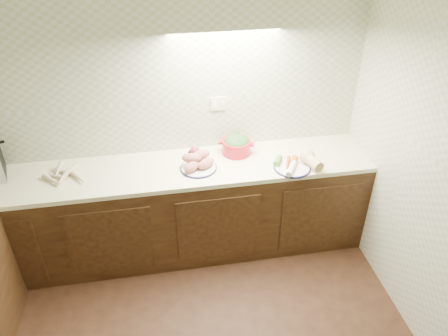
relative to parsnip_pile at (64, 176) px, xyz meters
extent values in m
cube|color=white|center=(0.75, -1.50, 1.64)|extent=(3.60, 3.60, 0.05)
cube|color=#A6B38E|center=(0.75, 0.28, 0.37)|extent=(3.60, 0.05, 2.60)
cube|color=beige|center=(1.30, 0.29, 0.39)|extent=(0.13, 0.01, 0.12)
cube|color=black|center=(0.75, 0.00, -0.50)|extent=(3.60, 0.60, 0.86)
cube|color=#FCFFC6|center=(0.75, 0.00, -0.05)|extent=(3.60, 0.60, 0.04)
cone|color=beige|center=(0.10, 0.08, -0.01)|extent=(0.10, 0.19, 0.04)
cone|color=beige|center=(0.13, -0.02, -0.01)|extent=(0.11, 0.23, 0.05)
cone|color=beige|center=(0.02, -0.05, -0.01)|extent=(0.11, 0.18, 0.05)
cone|color=beige|center=(-0.05, 0.00, -0.01)|extent=(0.21, 0.16, 0.05)
cone|color=beige|center=(-0.10, 0.04, -0.01)|extent=(0.08, 0.21, 0.04)
cone|color=beige|center=(0.04, -0.03, 0.02)|extent=(0.07, 0.21, 0.04)
cone|color=beige|center=(-0.09, 0.05, 0.02)|extent=(0.11, 0.21, 0.04)
cone|color=beige|center=(-0.05, -0.06, 0.01)|extent=(0.06, 0.21, 0.04)
cylinder|color=#10103D|center=(1.08, -0.04, -0.02)|extent=(0.31, 0.31, 0.01)
cylinder|color=white|center=(1.08, -0.04, -0.02)|extent=(0.29, 0.29, 0.02)
ellipsoid|color=#A56957|center=(1.02, -0.08, 0.03)|extent=(0.19, 0.13, 0.08)
ellipsoid|color=#A56957|center=(1.14, -0.06, 0.03)|extent=(0.19, 0.13, 0.08)
ellipsoid|color=#A56957|center=(1.06, 0.01, 0.03)|extent=(0.19, 0.13, 0.08)
ellipsoid|color=#A56957|center=(1.03, -0.02, 0.07)|extent=(0.19, 0.13, 0.08)
ellipsoid|color=#A56957|center=(1.11, 0.01, 0.07)|extent=(0.19, 0.13, 0.08)
cylinder|color=black|center=(1.09, 0.12, 0.00)|extent=(0.15, 0.15, 0.06)
sphere|color=maroon|center=(1.07, 0.12, 0.05)|extent=(0.08, 0.08, 0.08)
sphere|color=beige|center=(1.12, 0.13, 0.04)|extent=(0.05, 0.05, 0.05)
cylinder|color=red|center=(1.44, 0.15, 0.03)|extent=(0.32, 0.32, 0.13)
cube|color=red|center=(1.31, 0.19, 0.07)|extent=(0.05, 0.06, 0.02)
cube|color=red|center=(1.57, 0.10, 0.07)|extent=(0.05, 0.06, 0.02)
ellipsoid|color=#3A6F2C|center=(1.44, 0.15, 0.08)|extent=(0.22, 0.22, 0.12)
cylinder|color=#10103D|center=(1.85, -0.17, -0.02)|extent=(0.31, 0.31, 0.01)
cylinder|color=white|center=(1.85, -0.17, -0.02)|extent=(0.29, 0.29, 0.02)
cone|color=#CB6517|center=(1.83, -0.15, 0.00)|extent=(0.12, 0.17, 0.04)
cone|color=#CB6517|center=(1.85, -0.13, 0.00)|extent=(0.16, 0.13, 0.04)
cone|color=#CB6517|center=(1.86, -0.17, 0.00)|extent=(0.14, 0.16, 0.04)
cone|color=#CB6517|center=(1.85, -0.17, 0.02)|extent=(0.10, 0.18, 0.04)
cone|color=#CB6517|center=(1.79, -0.16, 0.02)|extent=(0.16, 0.14, 0.04)
cylinder|color=white|center=(1.82, -0.23, 0.01)|extent=(0.14, 0.19, 0.05)
cylinder|color=#377932|center=(1.74, -0.10, 0.01)|extent=(0.11, 0.13, 0.05)
camera|label=1|loc=(0.76, -3.05, 1.99)|focal=35.00mm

